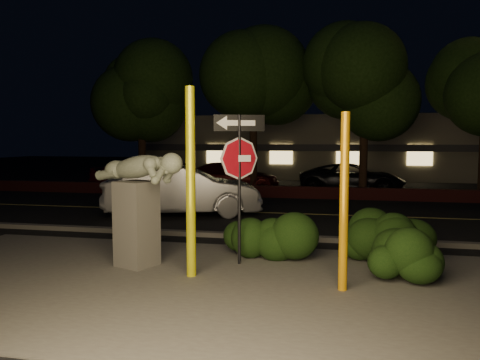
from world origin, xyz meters
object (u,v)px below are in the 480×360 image
(silver_sedan, at_px, (183,190))
(parked_car_dark, at_px, (352,178))
(parked_car_red, at_px, (136,174))
(signpost, at_px, (239,159))
(sculpture, at_px, (138,196))
(parked_car_darkred, at_px, (231,176))
(yellow_pole_right, at_px, (344,203))
(yellow_pole_left, at_px, (191,183))

(silver_sedan, bearing_deg, parked_car_dark, -51.40)
(parked_car_dark, bearing_deg, parked_car_red, 100.76)
(signpost, relative_size, sculpture, 1.32)
(sculpture, relative_size, silver_sedan, 0.45)
(silver_sedan, distance_m, parked_car_red, 8.51)
(signpost, xyz_separation_m, parked_car_dark, (2.54, 13.77, -1.42))
(parked_car_red, height_order, parked_car_darkred, parked_car_red)
(silver_sedan, bearing_deg, yellow_pole_right, -160.66)
(yellow_pole_left, height_order, silver_sedan, yellow_pole_left)
(parked_car_dark, bearing_deg, signpost, 173.57)
(yellow_pole_left, bearing_deg, sculpture, 159.50)
(yellow_pole_right, distance_m, parked_car_red, 16.96)
(sculpture, distance_m, silver_sedan, 6.20)
(parked_car_dark, bearing_deg, yellow_pole_right, -178.10)
(silver_sedan, bearing_deg, parked_car_red, 17.25)
(yellow_pole_right, bearing_deg, parked_car_darkred, 109.67)
(yellow_pole_left, xyz_separation_m, parked_car_red, (-7.20, 13.53, -0.93))
(yellow_pole_left, distance_m, parked_car_red, 15.36)
(sculpture, xyz_separation_m, parked_car_dark, (4.42, 14.31, -0.70))
(parked_car_red, xyz_separation_m, parked_car_darkred, (4.64, 0.80, -0.09))
(parked_car_darkred, bearing_deg, parked_car_dark, -95.72)
(signpost, height_order, parked_car_dark, signpost)
(silver_sedan, relative_size, parked_car_dark, 1.03)
(sculpture, xyz_separation_m, silver_sedan, (-1.16, 6.06, -0.55))
(yellow_pole_right, height_order, silver_sedan, yellow_pole_right)
(parked_car_red, bearing_deg, yellow_pole_left, -147.51)
(yellow_pole_right, xyz_separation_m, silver_sedan, (-5.03, 6.77, -0.63))
(yellow_pole_left, relative_size, signpost, 1.15)
(parked_car_darkred, distance_m, parked_car_dark, 5.78)
(signpost, bearing_deg, sculpture, 174.25)
(parked_car_red, relative_size, parked_car_dark, 0.93)
(parked_car_red, distance_m, parked_car_dark, 10.48)
(yellow_pole_right, bearing_deg, parked_car_red, 125.57)
(sculpture, relative_size, parked_car_dark, 0.46)
(sculpture, bearing_deg, silver_sedan, 121.55)
(parked_car_dark, bearing_deg, silver_sedan, 149.89)
(sculpture, distance_m, parked_car_darkred, 13.96)
(yellow_pole_right, bearing_deg, sculpture, 169.65)
(parked_car_red, bearing_deg, signpost, -143.41)
(yellow_pole_right, distance_m, signpost, 2.43)
(yellow_pole_left, distance_m, sculpture, 1.34)
(yellow_pole_left, bearing_deg, yellow_pole_right, -5.42)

